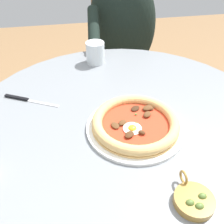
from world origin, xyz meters
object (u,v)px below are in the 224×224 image
(olive_pan, at_px, (194,200))
(dining_table, at_px, (122,151))
(cafe_chair_diner, at_px, (121,51))
(water_glass, at_px, (95,54))
(pizza_on_plate, at_px, (135,124))
(steak_knife, at_px, (24,99))
(diner_person, at_px, (121,60))

(olive_pan, bearing_deg, dining_table, 105.28)
(cafe_chair_diner, bearing_deg, olive_pan, -94.66)
(dining_table, bearing_deg, water_glass, 95.54)
(pizza_on_plate, relative_size, steak_knife, 1.56)
(water_glass, height_order, steak_knife, water_glass)
(water_glass, height_order, diner_person, diner_person)
(water_glass, relative_size, cafe_chair_diner, 0.10)
(water_glass, bearing_deg, dining_table, -84.46)
(water_glass, distance_m, diner_person, 0.47)
(steak_knife, distance_m, diner_person, 0.79)
(pizza_on_plate, distance_m, diner_person, 0.85)
(steak_knife, bearing_deg, pizza_on_plate, -31.88)
(olive_pan, bearing_deg, cafe_chair_diner, 85.34)
(dining_table, bearing_deg, diner_person, 78.22)
(dining_table, height_order, olive_pan, olive_pan)
(steak_knife, xyz_separation_m, cafe_chair_diner, (0.51, 0.74, -0.20))
(water_glass, xyz_separation_m, steak_knife, (-0.29, -0.23, -0.04))
(pizza_on_plate, bearing_deg, dining_table, 111.39)
(steak_knife, bearing_deg, dining_table, -25.73)
(steak_knife, bearing_deg, diner_person, 51.18)
(dining_table, relative_size, water_glass, 11.35)
(olive_pan, distance_m, diner_person, 1.10)
(olive_pan, distance_m, cafe_chair_diner, 1.25)
(cafe_chair_diner, bearing_deg, diner_person, -102.53)
(pizza_on_plate, distance_m, steak_knife, 0.41)
(dining_table, height_order, cafe_chair_diner, cafe_chair_diner)
(olive_pan, xyz_separation_m, cafe_chair_diner, (0.10, 1.22, -0.21))
(cafe_chair_diner, bearing_deg, water_glass, -114.07)
(pizza_on_plate, height_order, water_glass, water_glass)
(pizza_on_plate, height_order, steak_knife, pizza_on_plate)
(dining_table, xyz_separation_m, steak_knife, (-0.32, 0.16, 0.16))
(pizza_on_plate, xyz_separation_m, diner_person, (0.13, 0.81, -0.21))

